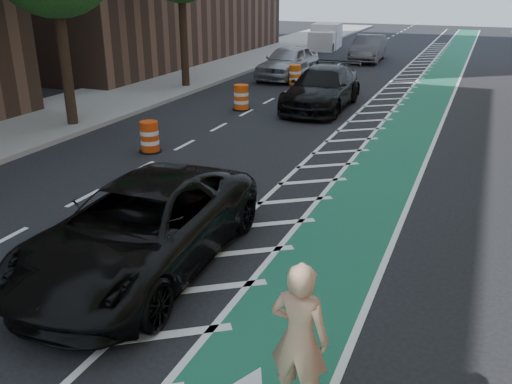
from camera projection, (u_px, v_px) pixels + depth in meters
The scene contains 14 objects.
ground at pixel (139, 271), 9.68m from camera, with size 120.00×120.00×0.00m, color black.
bike_lane at pixel (399, 144), 17.17m from camera, with size 2.00×90.00×0.01m, color #1A5D44.
buffer_strip at pixel (353, 139), 17.71m from camera, with size 1.40×90.00×0.01m, color silver.
sidewalk_left at pixel (82, 108), 21.66m from camera, with size 5.00×90.00×0.15m, color gray.
curb_left at pixel (134, 113), 20.78m from camera, with size 0.12×90.00×0.16m, color gray.
skateboarder at pixel (299, 338), 6.15m from camera, with size 0.70×0.46×1.93m, color tan.
suv_near at pixel (141, 228), 9.54m from camera, with size 2.59×5.61×1.56m, color black.
suv_far at pixel (322, 88), 21.63m from camera, with size 2.26×5.55×1.61m, color black.
car_silver at pixel (288, 62), 28.24m from camera, with size 1.98×4.93×1.68m, color #A4A3A8.
car_grey at pixel (368, 48), 34.17m from camera, with size 1.69×4.85×1.60m, color #4F4F53.
box_truck at pixel (325, 37), 40.39m from camera, with size 2.39×4.50×1.80m.
barrel_a at pixel (150, 138), 16.21m from camera, with size 0.69×0.69×0.94m.
barrel_b at pixel (241, 98), 21.47m from camera, with size 0.73×0.73×1.00m.
barrel_c at pixel (295, 76), 26.42m from camera, with size 0.73×0.73×0.99m.
Camera 1 is at (5.23, -7.01, 4.86)m, focal length 38.00 mm.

